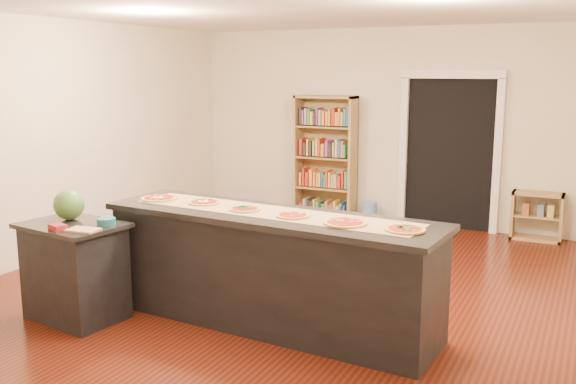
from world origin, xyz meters
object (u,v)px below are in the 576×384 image
at_px(kitchen_island, 270,269).
at_px(bookshelf, 325,158).
at_px(side_counter, 75,271).
at_px(watermelon, 69,205).
at_px(low_shelf, 537,216).
at_px(waste_bin, 370,213).

xyz_separation_m(kitchen_island, bookshelf, (-1.18, 4.03, 0.41)).
height_order(side_counter, bookshelf, bookshelf).
distance_m(kitchen_island, watermelon, 1.91).
bearing_deg(side_counter, kitchen_island, 29.17).
height_order(low_shelf, waste_bin, low_shelf).
xyz_separation_m(bookshelf, watermelon, (-0.58, -4.56, 0.10)).
height_order(kitchen_island, waste_bin, kitchen_island).
xyz_separation_m(side_counter, waste_bin, (1.18, 4.61, -0.28)).
bearing_deg(waste_bin, kitchen_island, -83.53).
distance_m(bookshelf, watermelon, 4.60).
distance_m(low_shelf, waste_bin, 2.28).
bearing_deg(side_counter, bookshelf, 92.26).
bearing_deg(kitchen_island, bookshelf, 110.25).
bearing_deg(watermelon, bookshelf, 82.81).
relative_size(low_shelf, waste_bin, 1.99).
relative_size(kitchen_island, low_shelf, 4.75).
height_order(kitchen_island, watermelon, watermelon).
xyz_separation_m(side_counter, bookshelf, (0.45, 4.67, 0.48)).
bearing_deg(bookshelf, kitchen_island, -73.61).
bearing_deg(bookshelf, waste_bin, -4.65).
xyz_separation_m(side_counter, watermelon, (-0.13, 0.10, 0.57)).
height_order(bookshelf, watermelon, bookshelf).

